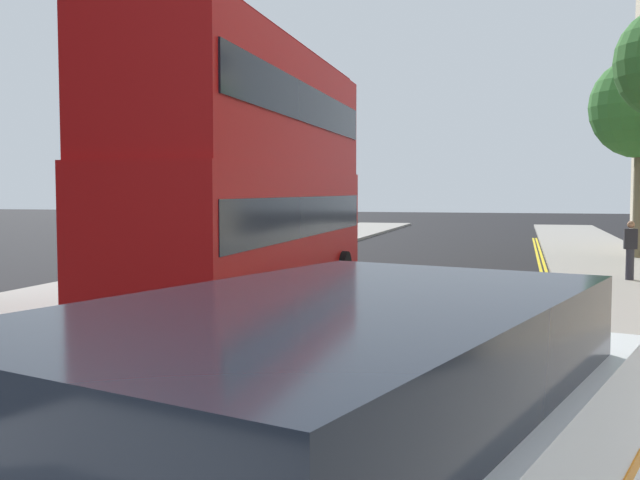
# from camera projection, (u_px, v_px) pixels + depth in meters

# --- Properties ---
(sidewalk_left) EXTENTS (4.00, 80.00, 0.14)m
(sidewalk_left) POSITION_uv_depth(u_px,v_px,m) (103.00, 291.00, 18.56)
(sidewalk_left) COLOR gray
(sidewalk_left) RESTS_ON ground
(kerb_line_outer) EXTENTS (0.10, 56.00, 0.01)m
(kerb_line_outer) POSITION_uv_depth(u_px,v_px,m) (564.00, 330.00, 13.79)
(kerb_line_outer) COLOR yellow
(kerb_line_outer) RESTS_ON ground
(kerb_line_inner) EXTENTS (0.10, 56.00, 0.01)m
(kerb_line_inner) POSITION_uv_depth(u_px,v_px,m) (555.00, 329.00, 13.83)
(kerb_line_inner) COLOR yellow
(kerb_line_inner) RESTS_ON ground
(double_decker_bus_away) EXTENTS (2.98, 10.86, 5.64)m
(double_decker_bus_away) POSITION_uv_depth(u_px,v_px,m) (253.00, 170.00, 15.95)
(double_decker_bus_away) COLOR #B20F0F
(double_decker_bus_away) RESTS_ON ground
(pedestrian_far) EXTENTS (0.34, 0.22, 1.62)m
(pedestrian_far) POSITION_uv_depth(u_px,v_px,m) (630.00, 249.00, 20.34)
(pedestrian_far) COLOR #2D2D38
(pedestrian_far) RESTS_ON sidewalk_right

